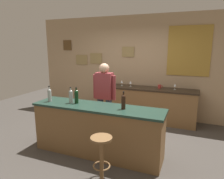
# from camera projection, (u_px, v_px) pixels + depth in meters

# --- Properties ---
(ground_plane) EXTENTS (10.00, 10.00, 0.00)m
(ground_plane) POSITION_uv_depth(u_px,v_px,m) (106.00, 144.00, 4.19)
(ground_plane) COLOR #423D38
(back_wall) EXTENTS (6.00, 0.09, 2.80)m
(back_wall) POSITION_uv_depth(u_px,v_px,m) (136.00, 66.00, 5.72)
(back_wall) COLOR tan
(back_wall) RESTS_ON ground_plane
(bar_counter) EXTENTS (2.42, 0.60, 0.92)m
(bar_counter) POSITION_uv_depth(u_px,v_px,m) (98.00, 130.00, 3.73)
(bar_counter) COLOR brown
(bar_counter) RESTS_ON ground_plane
(side_counter) EXTENTS (2.65, 0.56, 0.90)m
(side_counter) POSITION_uv_depth(u_px,v_px,m) (145.00, 104.00, 5.44)
(side_counter) COLOR brown
(side_counter) RESTS_ON ground_plane
(bartender) EXTENTS (0.52, 0.21, 1.62)m
(bartender) POSITION_uv_depth(u_px,v_px,m) (104.00, 95.00, 4.38)
(bartender) COLOR #384766
(bartender) RESTS_ON ground_plane
(bar_stool) EXTENTS (0.32, 0.32, 0.68)m
(bar_stool) POSITION_uv_depth(u_px,v_px,m) (101.00, 151.00, 2.98)
(bar_stool) COLOR brown
(bar_stool) RESTS_ON ground_plane
(wine_bottle_a) EXTENTS (0.07, 0.07, 0.31)m
(wine_bottle_a) POSITION_uv_depth(u_px,v_px,m) (50.00, 95.00, 3.90)
(wine_bottle_a) COLOR #999E99
(wine_bottle_a) RESTS_ON bar_counter
(wine_bottle_b) EXTENTS (0.07, 0.07, 0.31)m
(wine_bottle_b) POSITION_uv_depth(u_px,v_px,m) (71.00, 96.00, 3.80)
(wine_bottle_b) COLOR #999E99
(wine_bottle_b) RESTS_ON bar_counter
(wine_bottle_c) EXTENTS (0.07, 0.07, 0.31)m
(wine_bottle_c) POSITION_uv_depth(u_px,v_px,m) (76.00, 96.00, 3.78)
(wine_bottle_c) COLOR black
(wine_bottle_c) RESTS_ON bar_counter
(wine_bottle_d) EXTENTS (0.07, 0.07, 0.31)m
(wine_bottle_d) POSITION_uv_depth(u_px,v_px,m) (123.00, 101.00, 3.43)
(wine_bottle_d) COLOR black
(wine_bottle_d) RESTS_ON bar_counter
(wine_glass_a) EXTENTS (0.07, 0.07, 0.16)m
(wine_glass_a) POSITION_uv_depth(u_px,v_px,m) (110.00, 82.00, 5.60)
(wine_glass_a) COLOR silver
(wine_glass_a) RESTS_ON side_counter
(wine_glass_b) EXTENTS (0.07, 0.07, 0.16)m
(wine_glass_b) POSITION_uv_depth(u_px,v_px,m) (122.00, 82.00, 5.61)
(wine_glass_b) COLOR silver
(wine_glass_b) RESTS_ON side_counter
(wine_glass_c) EXTENTS (0.07, 0.07, 0.16)m
(wine_glass_c) POSITION_uv_depth(u_px,v_px,m) (130.00, 82.00, 5.48)
(wine_glass_c) COLOR silver
(wine_glass_c) RESTS_ON side_counter
(wine_glass_d) EXTENTS (0.07, 0.07, 0.16)m
(wine_glass_d) POSITION_uv_depth(u_px,v_px,m) (175.00, 85.00, 5.08)
(wine_glass_d) COLOR silver
(wine_glass_d) RESTS_ON side_counter
(coffee_mug) EXTENTS (0.13, 0.08, 0.09)m
(coffee_mug) POSITION_uv_depth(u_px,v_px,m) (160.00, 86.00, 5.26)
(coffee_mug) COLOR #B2332D
(coffee_mug) RESTS_ON side_counter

